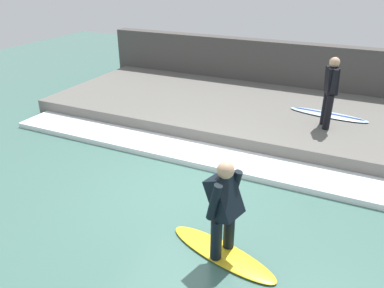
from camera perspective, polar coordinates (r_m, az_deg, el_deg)
name	(u,v)px	position (r m, az deg, el deg)	size (l,w,h in m)	color
ground_plane	(177,190)	(7.21, -2.23, -7.07)	(28.00, 28.00, 0.00)	#426B60
concrete_ledge	(245,111)	(10.58, 8.10, 5.00)	(4.40, 10.92, 0.40)	#66635E
back_wall	(270,68)	(12.65, 11.76, 11.32)	(0.50, 11.47, 1.72)	#474442
wave_foam_crest	(207,156)	(8.30, 2.31, -1.84)	(1.01, 10.38, 0.12)	white
surfboard_riding	(222,253)	(5.81, 4.58, -16.21)	(0.94, 1.88, 0.06)	yellow
surfer_riding	(224,205)	(5.27, 4.91, -9.21)	(0.57, 0.56, 1.51)	black
surfer_waiting_near	(330,89)	(9.19, 20.32, 7.89)	(0.54, 0.38, 1.66)	black
surfboard_waiting_near	(328,115)	(10.20, 20.03, 4.24)	(0.67, 2.00, 0.07)	silver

